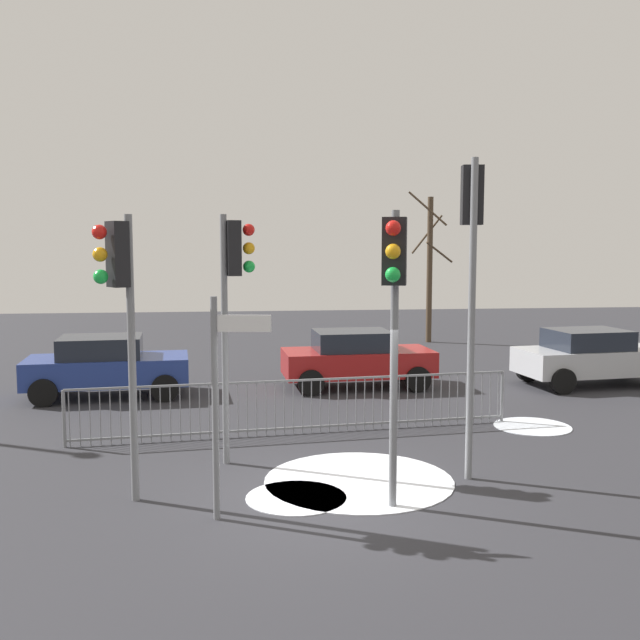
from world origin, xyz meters
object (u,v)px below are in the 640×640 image
(traffic_light_rear_right, at_px, (120,293))
(direction_sign_post, at_px, (220,396))
(car_silver_mid, at_px, (591,356))
(traffic_light_rear_left, at_px, (233,282))
(traffic_light_mid_right, at_px, (394,292))
(car_red_near, at_px, (356,358))
(bare_tree_left, at_px, (430,266))
(traffic_light_mid_left, at_px, (471,247))
(car_blue_trailing, at_px, (106,365))

(traffic_light_rear_right, bearing_deg, direction_sign_post, -152.53)
(car_silver_mid, bearing_deg, traffic_light_rear_left, -154.45)
(traffic_light_mid_right, relative_size, car_red_near, 1.06)
(traffic_light_rear_right, distance_m, car_silver_mid, 13.25)
(car_red_near, distance_m, bare_tree_left, 9.49)
(traffic_light_rear_right, bearing_deg, traffic_light_mid_left, -116.03)
(traffic_light_rear_right, height_order, car_blue_trailing, traffic_light_rear_right)
(car_red_near, bearing_deg, car_blue_trailing, -178.84)
(car_blue_trailing, bearing_deg, traffic_light_mid_left, -50.02)
(traffic_light_mid_left, xyz_separation_m, bare_tree_left, (3.63, 15.53, -0.74))
(traffic_light_rear_right, relative_size, bare_tree_left, 0.72)
(car_silver_mid, height_order, bare_tree_left, bare_tree_left)
(traffic_light_mid_right, xyz_separation_m, traffic_light_mid_left, (1.50, 1.32, 0.60))
(traffic_light_rear_right, height_order, car_red_near, traffic_light_rear_right)
(bare_tree_left, bearing_deg, traffic_light_mid_right, -106.92)
(traffic_light_rear_right, height_order, bare_tree_left, bare_tree_left)
(direction_sign_post, bearing_deg, traffic_light_mid_right, 11.07)
(traffic_light_rear_left, height_order, car_red_near, traffic_light_rear_left)
(direction_sign_post, relative_size, car_silver_mid, 0.75)
(car_silver_mid, distance_m, bare_tree_left, 9.18)
(traffic_light_rear_left, distance_m, car_blue_trailing, 6.87)
(car_red_near, bearing_deg, traffic_light_mid_left, -88.68)
(traffic_light_mid_right, height_order, direction_sign_post, traffic_light_mid_right)
(bare_tree_left, bearing_deg, direction_sign_post, -113.79)
(car_silver_mid, bearing_deg, car_red_near, 169.59)
(traffic_light_mid_right, height_order, car_red_near, traffic_light_mid_right)
(traffic_light_mid_left, distance_m, car_blue_trailing, 10.00)
(direction_sign_post, height_order, car_blue_trailing, direction_sign_post)
(traffic_light_rear_right, relative_size, direction_sign_post, 1.36)
(traffic_light_rear_left, xyz_separation_m, car_red_near, (3.10, 6.14, -2.27))
(car_silver_mid, bearing_deg, bare_tree_left, 96.48)
(traffic_light_rear_left, xyz_separation_m, traffic_light_mid_right, (2.14, -2.46, -0.02))
(traffic_light_rear_right, distance_m, car_blue_trailing, 7.89)
(traffic_light_rear_left, height_order, traffic_light_rear_right, traffic_light_rear_left)
(traffic_light_mid_right, distance_m, car_red_near, 8.94)
(traffic_light_mid_right, relative_size, car_silver_mid, 1.04)
(direction_sign_post, relative_size, car_blue_trailing, 0.76)
(traffic_light_mid_right, distance_m, car_silver_mid, 11.02)
(traffic_light_rear_left, bearing_deg, car_red_near, 145.38)
(traffic_light_rear_right, distance_m, direction_sign_post, 2.05)
(car_red_near, height_order, car_silver_mid, same)
(traffic_light_mid_left, distance_m, car_red_near, 7.83)
(traffic_light_rear_left, relative_size, car_blue_trailing, 1.06)
(traffic_light_rear_right, relative_size, car_red_near, 1.05)
(bare_tree_left, bearing_deg, car_blue_trailing, -139.97)
(traffic_light_mid_left, bearing_deg, car_silver_mid, 58.14)
(traffic_light_rear_right, distance_m, car_red_near, 9.39)
(direction_sign_post, bearing_deg, traffic_light_mid_left, 29.61)
(car_blue_trailing, bearing_deg, car_silver_mid, -4.68)
(car_red_near, bearing_deg, traffic_light_rear_right, -123.55)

